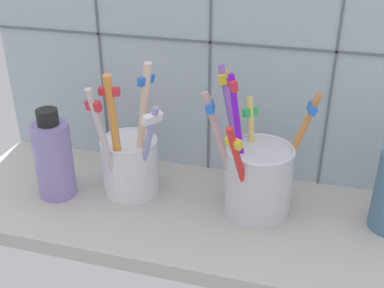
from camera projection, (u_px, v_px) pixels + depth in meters
The scene contains 5 objects.
counter_slab at pixel (188, 215), 62.18cm from camera, with size 64.00×22.00×2.00cm, color #BCB7AD.
tile_wall_back at pixel (212, 29), 62.53cm from camera, with size 64.00×2.20×45.00cm.
toothbrush_cup_left at pixel (130, 161), 63.15cm from camera, with size 9.74×10.71×19.09cm.
toothbrush_cup_right at pixel (257, 176), 59.14cm from camera, with size 13.81×10.82×18.81cm.
soap_bottle at pixel (54, 158), 62.44cm from camera, with size 5.00×5.00×12.35cm.
Camera 1 is at (14.40, -48.85, 37.87)cm, focal length 44.54 mm.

